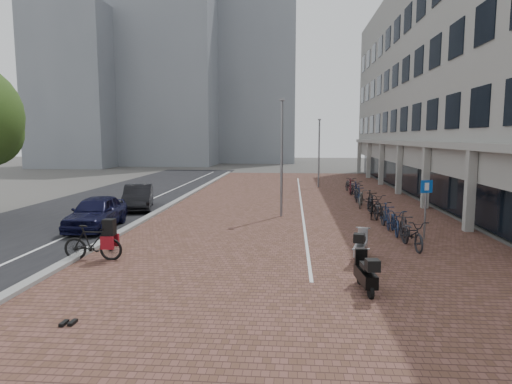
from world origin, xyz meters
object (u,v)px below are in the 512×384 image
(car_dark, at_px, (138,197))
(parking_sign, at_px, (426,201))
(car_navy, at_px, (96,212))
(scooter_front, at_px, (361,245))
(hero_bike, at_px, (93,242))
(scooter_mid, at_px, (366,273))

(car_dark, height_order, parking_sign, parking_sign)
(car_navy, xyz_separation_m, scooter_front, (10.31, -4.05, -0.21))
(hero_bike, distance_m, parking_sign, 11.73)
(car_navy, relative_size, scooter_front, 2.86)
(scooter_mid, distance_m, parking_sign, 6.72)
(parking_sign, bearing_deg, hero_bike, -179.29)
(car_dark, xyz_separation_m, hero_bike, (2.00, -9.79, -0.07))
(scooter_front, distance_m, scooter_mid, 2.85)
(car_navy, xyz_separation_m, hero_bike, (2.00, -4.67, -0.11))
(hero_bike, bearing_deg, scooter_front, -86.16)
(car_dark, height_order, hero_bike, hero_bike)
(car_navy, relative_size, scooter_mid, 2.84)
(car_dark, distance_m, hero_bike, 10.00)
(car_dark, bearing_deg, scooter_mid, -65.17)
(car_dark, bearing_deg, scooter_front, -56.63)
(car_navy, bearing_deg, scooter_front, -25.05)
(car_dark, xyz_separation_m, parking_sign, (13.11, -6.12, 0.84))
(hero_bike, xyz_separation_m, parking_sign, (11.11, 3.67, 0.91))
(hero_bike, height_order, scooter_mid, hero_bike)
(car_navy, height_order, scooter_front, car_navy)
(car_navy, relative_size, parking_sign, 1.82)
(hero_bike, relative_size, parking_sign, 0.83)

